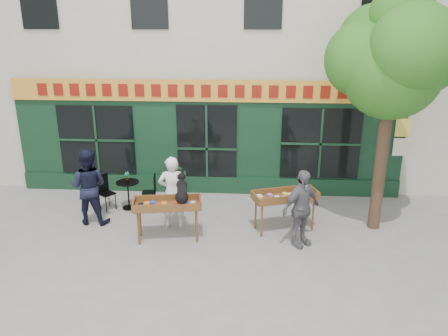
% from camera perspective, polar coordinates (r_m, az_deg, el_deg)
% --- Properties ---
extents(ground, '(80.00, 80.00, 0.00)m').
position_cam_1_polar(ground, '(10.82, -3.43, -7.74)').
color(ground, slate).
rests_on(ground, ground).
extents(building, '(14.00, 7.26, 10.00)m').
position_cam_1_polar(building, '(15.65, -0.96, 19.21)').
color(building, beige).
rests_on(building, ground).
extents(street_tree, '(3.05, 2.90, 5.60)m').
position_cam_1_polar(street_tree, '(10.46, 21.40, 13.60)').
color(street_tree, '#382619').
rests_on(street_tree, ground).
extents(book_cart_center, '(1.58, 0.85, 0.99)m').
position_cam_1_polar(book_cart_center, '(10.00, -7.42, -4.97)').
color(book_cart_center, brown).
rests_on(book_cart_center, ground).
extents(dog, '(0.43, 0.65, 0.60)m').
position_cam_1_polar(dog, '(9.72, -5.56, -2.63)').
color(dog, black).
rests_on(dog, book_cart_center).
extents(woman, '(0.71, 0.53, 1.80)m').
position_cam_1_polar(woman, '(10.56, -6.77, -3.19)').
color(woman, silver).
rests_on(woman, ground).
extents(book_cart_right, '(1.62, 1.07, 0.99)m').
position_cam_1_polar(book_cart_right, '(10.47, 7.97, -3.90)').
color(book_cart_right, brown).
rests_on(book_cart_right, ground).
extents(man_right, '(1.08, 0.99, 1.77)m').
position_cam_1_polar(man_right, '(9.78, 10.03, -5.24)').
color(man_right, '#58585D').
rests_on(man_right, ground).
extents(bistro_table, '(0.60, 0.60, 0.76)m').
position_cam_1_polar(bistro_table, '(11.92, -12.43, -2.76)').
color(bistro_table, black).
rests_on(bistro_table, ground).
extents(bistro_chair_left, '(0.51, 0.51, 0.95)m').
position_cam_1_polar(bistro_chair_left, '(12.06, -15.34, -2.67)').
color(bistro_chair_left, black).
rests_on(bistro_chair_left, ground).
extents(bistro_chair_right, '(0.41, 0.41, 0.95)m').
position_cam_1_polar(bistro_chair_right, '(11.81, -9.38, -2.69)').
color(bistro_chair_right, black).
rests_on(bistro_chair_right, ground).
extents(potted_plant, '(0.18, 0.15, 0.29)m').
position_cam_1_polar(potted_plant, '(11.80, -12.55, -1.11)').
color(potted_plant, gray).
rests_on(potted_plant, bistro_table).
extents(man_left, '(0.96, 0.76, 1.92)m').
position_cam_1_polar(man_left, '(11.20, -17.26, -2.31)').
color(man_left, black).
rests_on(man_left, ground).
extents(chalkboard, '(0.58, 0.29, 0.79)m').
position_cam_1_polar(chalkboard, '(12.79, -6.25, -1.64)').
color(chalkboard, black).
rests_on(chalkboard, ground).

